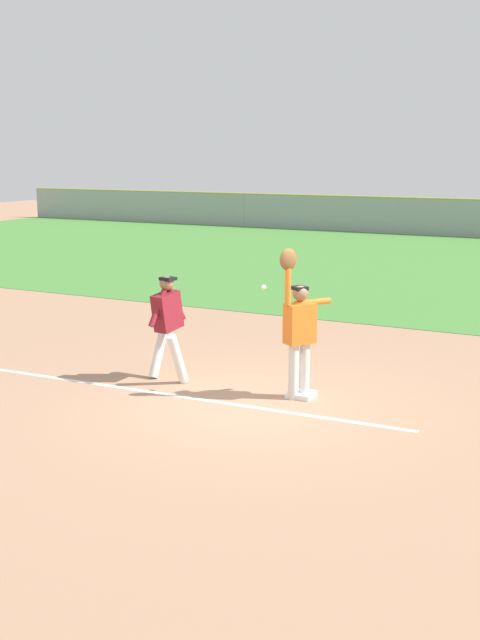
{
  "coord_description": "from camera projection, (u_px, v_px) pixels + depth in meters",
  "views": [
    {
      "loc": [
        5.0,
        -10.05,
        3.63
      ],
      "look_at": [
        -0.67,
        0.9,
        1.05
      ],
      "focal_mm": 44.96,
      "sensor_mm": 36.0,
      "label": 1
    }
  ],
  "objects": [
    {
      "name": "ground_plane",
      "position": [
        252.0,
        405.0,
        11.73
      ],
      "size": [
        77.62,
        77.62,
        0.0
      ],
      "primitive_type": "plane",
      "color": "tan"
    },
    {
      "name": "outfield_grass",
      "position": [
        475.0,
        268.0,
        25.64
      ],
      "size": [
        53.41,
        19.67,
        0.01
      ],
      "primitive_type": "cube",
      "color": "#478438",
      "rests_on": "ground_plane"
    },
    {
      "name": "chalk_foul_line",
      "position": [
        55.0,
        378.0,
        13.15
      ],
      "size": [
        12.0,
        0.46,
        0.01
      ],
      "primitive_type": "cube",
      "rotation": [
        0.0,
        0.0,
        0.03
      ],
      "color": "white",
      "rests_on": "ground_plane"
    },
    {
      "name": "first_base",
      "position": [
        301.0,
        394.0,
        12.13
      ],
      "size": [
        0.39,
        0.39,
        0.08
      ],
      "primitive_type": "cube",
      "rotation": [
        0.0,
        0.0,
        0.03
      ],
      "color": "white",
      "rests_on": "ground_plane"
    },
    {
      "name": "fielder",
      "position": [
        299.0,
        326.0,
        11.85
      ],
      "size": [
        0.58,
        0.81,
        2.28
      ],
      "rotation": [
        0.0,
        0.0,
        2.57
      ],
      "color": "silver",
      "rests_on": "ground_plane"
    },
    {
      "name": "runner",
      "position": [
        167.0,
        321.0,
        12.8
      ],
      "size": [
        0.75,
        0.84,
        1.72
      ],
      "rotation": [
        0.0,
        0.0,
        -0.18
      ],
      "color": "white",
      "rests_on": "ground_plane"
    },
    {
      "name": "baseball",
      "position": [
        264.0,
        287.0,
        11.91
      ],
      "size": [
        0.07,
        0.07,
        0.07
      ],
      "primitive_type": "sphere",
      "color": "white"
    },
    {
      "name": "parked_car_black",
      "position": [
        247.0,
        209.0,
        42.92
      ],
      "size": [
        4.47,
        2.25,
        1.25
      ],
      "rotation": [
        0.0,
        0.0,
        0.04
      ],
      "color": "black",
      "rests_on": "ground_plane"
    },
    {
      "name": "parked_car_green",
      "position": [
        367.0,
        213.0,
        40.33
      ],
      "size": [
        4.5,
        2.31,
        1.25
      ],
      "rotation": [
        0.0,
        0.0,
        -0.05
      ],
      "color": "#1E6B33",
      "rests_on": "ground_plane"
    }
  ]
}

